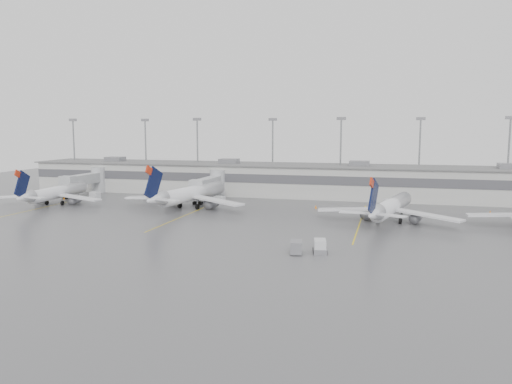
% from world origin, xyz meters
% --- Properties ---
extents(ground, '(260.00, 260.00, 0.00)m').
position_xyz_m(ground, '(0.00, 0.00, 0.00)').
color(ground, '#4F4E51').
rests_on(ground, ground).
extents(terminal, '(152.00, 17.00, 9.45)m').
position_xyz_m(terminal, '(-0.01, 57.98, 4.17)').
color(terminal, '#A8A8A3').
rests_on(terminal, ground).
extents(light_masts, '(142.40, 8.00, 20.60)m').
position_xyz_m(light_masts, '(0.00, 63.75, 12.03)').
color(light_masts, gray).
rests_on(light_masts, ground).
extents(jet_bridge_left, '(4.00, 17.20, 7.00)m').
position_xyz_m(jet_bridge_left, '(-55.50, 45.72, 3.87)').
color(jet_bridge_left, '#999B9E').
rests_on(jet_bridge_left, ground).
extents(jet_bridge_right, '(4.00, 17.20, 7.00)m').
position_xyz_m(jet_bridge_right, '(-20.50, 45.72, 3.87)').
color(jet_bridge_right, '#999B9E').
rests_on(jet_bridge_right, ground).
extents(stand_markings, '(105.25, 40.00, 0.01)m').
position_xyz_m(stand_markings, '(-0.00, 24.00, 0.01)').
color(stand_markings, yellow).
rests_on(stand_markings, ground).
extents(jet_far_left, '(25.57, 28.74, 9.30)m').
position_xyz_m(jet_far_left, '(-52.33, 27.03, 2.89)').
color(jet_far_left, silver).
rests_on(jet_far_left, ground).
extents(jet_mid_left, '(28.93, 32.66, 10.62)m').
position_xyz_m(jet_mid_left, '(-20.10, 30.32, 3.30)').
color(jet_mid_left, silver).
rests_on(jet_mid_left, ground).
extents(jet_mid_right, '(26.35, 29.87, 9.80)m').
position_xyz_m(jet_mid_right, '(22.91, 24.50, 3.05)').
color(jet_mid_right, silver).
rests_on(jet_mid_right, ground).
extents(baggage_tug, '(2.45, 3.33, 1.96)m').
position_xyz_m(baggage_tug, '(13.40, -2.25, 0.76)').
color(baggage_tug, silver).
rests_on(baggage_tug, ground).
extents(baggage_cart, '(2.12, 3.11, 1.84)m').
position_xyz_m(baggage_cart, '(10.20, -3.45, 0.96)').
color(baggage_cart, slate).
rests_on(baggage_cart, ground).
extents(gse_uld_a, '(2.73, 2.09, 1.74)m').
position_xyz_m(gse_uld_a, '(-49.18, 38.13, 0.87)').
color(gse_uld_a, silver).
rests_on(gse_uld_a, ground).
extents(gse_uld_b, '(2.71, 2.14, 1.69)m').
position_xyz_m(gse_uld_b, '(-16.22, 39.19, 0.84)').
color(gse_uld_b, silver).
rests_on(gse_uld_b, ground).
extents(gse_uld_c, '(2.91, 2.49, 1.74)m').
position_xyz_m(gse_uld_c, '(22.74, 44.28, 0.87)').
color(gse_uld_c, silver).
rests_on(gse_uld_c, ground).
extents(gse_loader, '(2.05, 3.04, 1.80)m').
position_xyz_m(gse_loader, '(-34.75, 39.58, 0.90)').
color(gse_loader, slate).
rests_on(gse_loader, ground).
extents(cone_a, '(0.42, 0.42, 0.67)m').
position_xyz_m(cone_a, '(-56.13, 35.30, 0.33)').
color(cone_a, orange).
rests_on(cone_a, ground).
extents(cone_b, '(0.43, 0.43, 0.68)m').
position_xyz_m(cone_b, '(-15.80, 40.75, 0.34)').
color(cone_b, orange).
rests_on(cone_b, ground).
extents(cone_c, '(0.50, 0.50, 0.79)m').
position_xyz_m(cone_c, '(6.99, 37.43, 0.39)').
color(cone_c, orange).
rests_on(cone_c, ground).
extents(cone_d, '(0.48, 0.48, 0.76)m').
position_xyz_m(cone_d, '(43.02, 39.67, 0.38)').
color(cone_d, orange).
rests_on(cone_d, ground).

